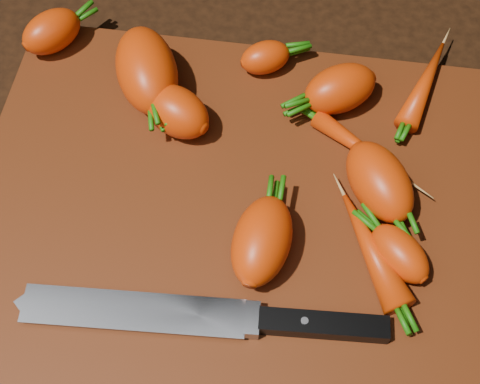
# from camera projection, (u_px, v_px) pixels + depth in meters

# --- Properties ---
(ground) EXTENTS (2.00, 2.00, 0.01)m
(ground) POSITION_uv_depth(u_px,v_px,m) (239.00, 219.00, 0.63)
(ground) COLOR black
(cutting_board) EXTENTS (0.50, 0.40, 0.01)m
(cutting_board) POSITION_uv_depth(u_px,v_px,m) (238.00, 214.00, 0.62)
(cutting_board) COLOR #4D210D
(cutting_board) RESTS_ON ground
(carrot_0) EXTENTS (0.07, 0.08, 0.04)m
(carrot_0) POSITION_uv_depth(u_px,v_px,m) (52.00, 31.00, 0.69)
(carrot_0) COLOR #DC3300
(carrot_0) RESTS_ON cutting_board
(carrot_1) EXTENTS (0.08, 0.07, 0.05)m
(carrot_1) POSITION_uv_depth(u_px,v_px,m) (176.00, 111.00, 0.64)
(carrot_1) COLOR #DC3300
(carrot_1) RESTS_ON cutting_board
(carrot_2) EXTENTS (0.09, 0.12, 0.06)m
(carrot_2) POSITION_uv_depth(u_px,v_px,m) (147.00, 70.00, 0.65)
(carrot_2) COLOR #DC3300
(carrot_2) RESTS_ON cutting_board
(carrot_3) EXTENTS (0.06, 0.09, 0.05)m
(carrot_3) POSITION_uv_depth(u_px,v_px,m) (262.00, 241.00, 0.57)
(carrot_3) COLOR #DC3300
(carrot_3) RESTS_ON cutting_board
(carrot_4) EXTENTS (0.09, 0.08, 0.05)m
(carrot_4) POSITION_uv_depth(u_px,v_px,m) (340.00, 89.00, 0.65)
(carrot_4) COLOR #DC3300
(carrot_4) RESTS_ON cutting_board
(carrot_5) EXTENTS (0.06, 0.05, 0.03)m
(carrot_5) POSITION_uv_depth(u_px,v_px,m) (265.00, 58.00, 0.68)
(carrot_5) COLOR #DC3300
(carrot_5) RESTS_ON cutting_board
(carrot_6) EXTENTS (0.07, 0.07, 0.04)m
(carrot_6) POSITION_uv_depth(u_px,v_px,m) (400.00, 254.00, 0.57)
(carrot_6) COLOR #DC3300
(carrot_6) RESTS_ON cutting_board
(carrot_7) EXTENTS (0.06, 0.12, 0.02)m
(carrot_7) POSITION_uv_depth(u_px,v_px,m) (425.00, 83.00, 0.67)
(carrot_7) COLOR #DC3300
(carrot_7) RESTS_ON cutting_board
(carrot_8) EXTENTS (0.10, 0.08, 0.02)m
(carrot_8) POSITION_uv_depth(u_px,v_px,m) (363.00, 149.00, 0.63)
(carrot_8) COLOR #DC3300
(carrot_8) RESTS_ON cutting_board
(carrot_9) EXTENTS (0.08, 0.11, 0.03)m
(carrot_9) POSITION_uv_depth(u_px,v_px,m) (371.00, 249.00, 0.58)
(carrot_9) COLOR #DC3300
(carrot_9) RESTS_ON cutting_board
(carrot_10) EXTENTS (0.09, 0.10, 0.05)m
(carrot_10) POSITION_uv_depth(u_px,v_px,m) (379.00, 182.00, 0.60)
(carrot_10) COLOR #DC3300
(carrot_10) RESTS_ON cutting_board
(knife) EXTENTS (0.31, 0.05, 0.02)m
(knife) POSITION_uv_depth(u_px,v_px,m) (155.00, 313.00, 0.56)
(knife) COLOR gray
(knife) RESTS_ON cutting_board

